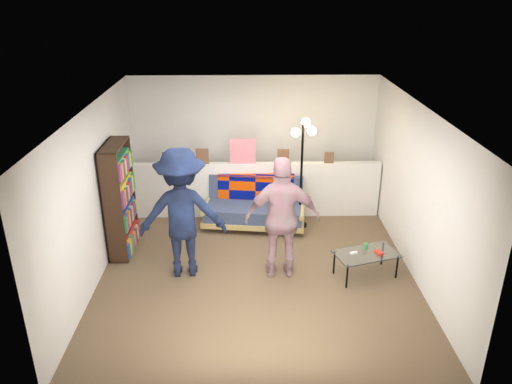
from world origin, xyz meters
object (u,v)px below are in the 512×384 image
coffee_table (367,255)px  person_right (283,218)px  futon_sofa (255,206)px  person_left (182,213)px  bookshelf (120,203)px  floor_lamp (303,152)px

coffee_table → person_right: size_ratio=0.55×
futon_sofa → coffee_table: bearing=-47.1°
person_left → person_right: (1.40, -0.09, -0.05)m
bookshelf → person_right: 2.56m
futon_sofa → floor_lamp: 1.27m
person_left → person_right: person_left is taller
bookshelf → person_left: size_ratio=0.92×
futon_sofa → coffee_table: futon_sofa is taller
coffee_table → bookshelf: bearing=167.1°
person_left → person_right: bearing=172.6°
futon_sofa → person_right: size_ratio=1.01×
bookshelf → futon_sofa: bearing=21.9°
person_right → person_left: bearing=-4.6°
floor_lamp → person_right: floor_lamp is taller
person_left → futon_sofa: bearing=-128.6°
bookshelf → person_right: bearing=-17.4°
futon_sofa → coffee_table: 2.29m
floor_lamp → person_left: size_ratio=0.99×
futon_sofa → floor_lamp: floor_lamp is taller
bookshelf → coffee_table: size_ratio=1.76×
person_left → bookshelf: bearing=-37.2°
person_left → coffee_table: bearing=172.6°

